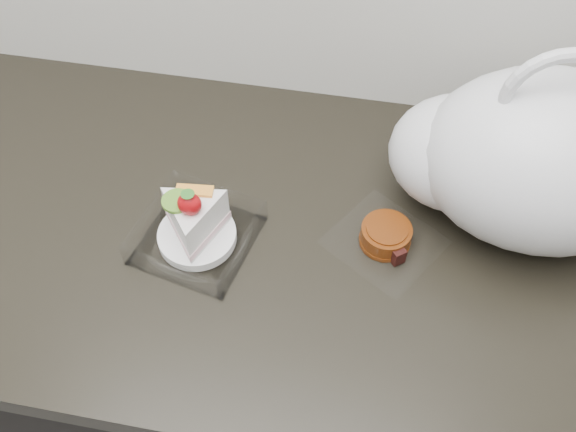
{
  "coord_description": "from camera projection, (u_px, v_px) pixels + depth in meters",
  "views": [
    {
      "loc": [
        0.23,
        1.14,
        1.67
      ],
      "look_at": [
        0.12,
        1.69,
        0.94
      ],
      "focal_mm": 40.0,
      "sensor_mm": 36.0,
      "label": 1
    }
  ],
  "objects": [
    {
      "name": "cake_tray",
      "position": [
        196.0,
        228.0,
        0.92
      ],
      "size": [
        0.19,
        0.19,
        0.12
      ],
      "rotation": [
        0.0,
        0.0,
        -0.21
      ],
      "color": "white",
      "rests_on": "counter"
    },
    {
      "name": "counter",
      "position": [
        229.0,
        351.0,
        1.32
      ],
      "size": [
        2.04,
        0.64,
        0.9
      ],
      "color": "black",
      "rests_on": "ground"
    },
    {
      "name": "mooncake_wrap",
      "position": [
        386.0,
        237.0,
        0.93
      ],
      "size": [
        0.2,
        0.19,
        0.04
      ],
      "rotation": [
        0.0,
        0.0,
        -0.39
      ],
      "color": "white",
      "rests_on": "counter"
    },
    {
      "name": "plastic_bag",
      "position": [
        527.0,
        158.0,
        0.88
      ],
      "size": [
        0.38,
        0.27,
        0.31
      ],
      "rotation": [
        0.0,
        0.0,
        0.02
      ],
      "color": "white",
      "rests_on": "counter"
    }
  ]
}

